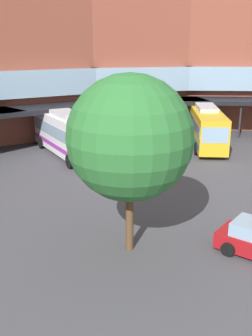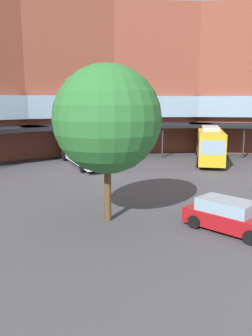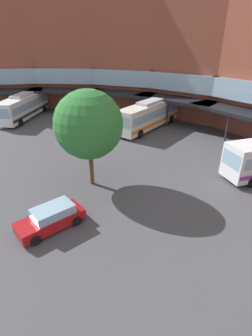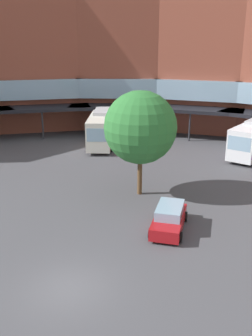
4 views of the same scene
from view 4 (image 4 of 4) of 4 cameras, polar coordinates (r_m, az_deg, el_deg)
ground_plane at (r=19.64m, az=-8.62°, el=-17.40°), size 124.83×124.83×0.00m
station_building at (r=42.18m, az=9.11°, el=14.06°), size 79.17×34.19×17.60m
bus_0 at (r=45.21m, az=-3.54°, el=6.32°), size 6.23×12.45×3.87m
parked_car at (r=24.57m, az=6.49°, el=-7.48°), size 2.34×4.55×1.53m
plaza_tree at (r=28.54m, az=2.16°, el=6.07°), size 5.50×5.50×8.08m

